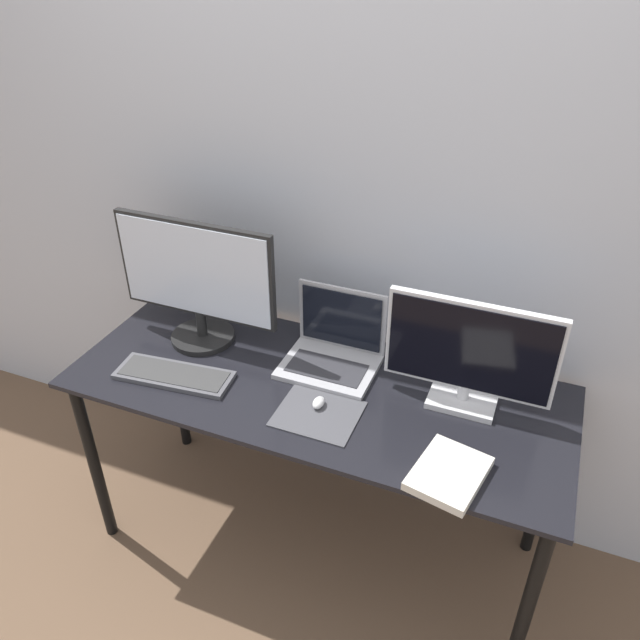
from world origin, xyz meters
The scene contains 10 objects.
ground_plane centered at (0.00, 0.00, 0.00)m, with size 12.00×12.00×0.00m, color brown.
wall_back centered at (0.00, 0.72, 1.25)m, with size 7.00×0.05×2.50m.
desk centered at (0.00, 0.33, 0.68)m, with size 1.65×0.65×0.77m.
monitor_left centered at (-0.48, 0.42, 1.02)m, with size 0.59×0.23×0.46m.
monitor_right centered at (0.46, 0.42, 0.96)m, with size 0.52×0.15×0.36m.
laptop centered at (0.01, 0.47, 0.84)m, with size 0.32×0.25×0.25m.
keyboard centered at (-0.45, 0.19, 0.78)m, with size 0.41×0.18×0.02m.
mousepad centered at (0.06, 0.20, 0.78)m, with size 0.25×0.22×0.00m.
mouse centered at (0.05, 0.23, 0.79)m, with size 0.03×0.06×0.03m.
book centered at (0.49, 0.09, 0.79)m, with size 0.22×0.26×0.03m.
Camera 1 is at (0.62, -1.16, 2.06)m, focal length 35.00 mm.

